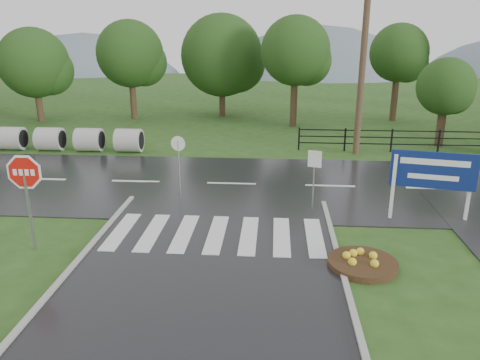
{
  "coord_description": "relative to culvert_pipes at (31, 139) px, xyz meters",
  "views": [
    {
      "loc": [
        1.71,
        -8.08,
        6.06
      ],
      "look_at": [
        0.65,
        6.0,
        1.5
      ],
      "focal_mm": 35.0,
      "sensor_mm": 36.0,
      "label": 1
    }
  ],
  "objects": [
    {
      "name": "ground",
      "position": [
        11.02,
        -15.0,
        -0.6
      ],
      "size": [
        120.0,
        120.0,
        0.0
      ],
      "primitive_type": "plane",
      "color": "#284D19",
      "rests_on": "ground"
    },
    {
      "name": "utility_pole_east",
      "position": [
        16.91,
        0.5,
        4.18
      ],
      "size": [
        1.61,
        0.67,
        9.41
      ],
      "color": "#473523",
      "rests_on": "ground"
    },
    {
      "name": "estate_billboard",
      "position": [
        17.89,
        -8.21,
        1.0
      ],
      "size": [
        2.62,
        0.61,
        2.33
      ],
      "color": "silver",
      "rests_on": "ground"
    },
    {
      "name": "crosswalk",
      "position": [
        11.02,
        -10.0,
        -0.54
      ],
      "size": [
        6.5,
        2.8,
        0.02
      ],
      "color": "silver",
      "rests_on": "ground"
    },
    {
      "name": "hills",
      "position": [
        14.52,
        50.0,
        -16.14
      ],
      "size": [
        102.0,
        48.0,
        48.0
      ],
      "color": "slate",
      "rests_on": "ground"
    },
    {
      "name": "reg_sign_round",
      "position": [
        9.23,
        -6.64,
        0.88
      ],
      "size": [
        0.54,
        0.12,
        2.36
      ],
      "color": "#939399",
      "rests_on": "ground"
    },
    {
      "name": "culvert_pipes",
      "position": [
        0.0,
        0.0,
        0.0
      ],
      "size": [
        11.8,
        1.2,
        1.2
      ],
      "color": "#9E9B93",
      "rests_on": "ground"
    },
    {
      "name": "flower_bed",
      "position": [
        15.16,
        -11.68,
        -0.46
      ],
      "size": [
        1.85,
        1.85,
        0.37
      ],
      "color": "#332111",
      "rests_on": "ground"
    },
    {
      "name": "stop_sign",
      "position": [
        5.93,
        -11.35,
        1.47
      ],
      "size": [
        1.34,
        0.07,
        3.01
      ],
      "color": "#939399",
      "rests_on": "ground"
    },
    {
      "name": "reg_sign_small",
      "position": [
        14.13,
        -7.55,
        0.92
      ],
      "size": [
        0.46,
        0.17,
        2.14
      ],
      "color": "#939399",
      "rests_on": "ground"
    },
    {
      "name": "entrance_tree_left",
      "position": [
        21.67,
        2.5,
        2.57
      ],
      "size": [
        3.0,
        3.0,
        4.7
      ],
      "color": "#3D2B1C",
      "rests_on": "ground"
    },
    {
      "name": "main_road",
      "position": [
        11.02,
        -5.0,
        -0.6
      ],
      "size": [
        90.0,
        8.0,
        0.04
      ],
      "primitive_type": "cube",
      "color": "black",
      "rests_on": "ground"
    },
    {
      "name": "treeline",
      "position": [
        12.02,
        9.0,
        -0.6
      ],
      "size": [
        83.2,
        5.2,
        10.0
      ],
      "color": "#1B3C12",
      "rests_on": "ground"
    },
    {
      "name": "fence_west",
      "position": [
        18.77,
        1.0,
        0.12
      ],
      "size": [
        9.58,
        0.08,
        1.2
      ],
      "color": "black",
      "rests_on": "ground"
    }
  ]
}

